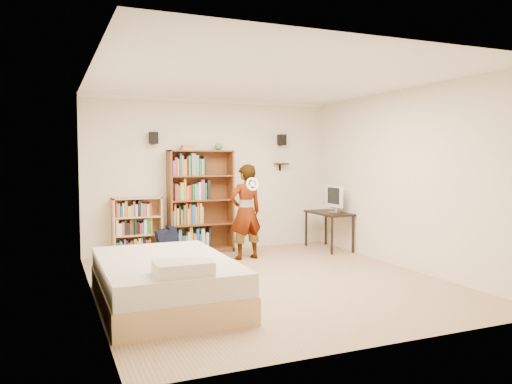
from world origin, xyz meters
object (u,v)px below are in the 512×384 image
(tall_bookshelf, at_px, (201,202))
(computer_desk, at_px, (329,231))
(low_bookshelf, at_px, (137,227))
(daybed, at_px, (165,276))
(person, at_px, (246,212))

(tall_bookshelf, relative_size, computer_desk, 1.80)
(low_bookshelf, distance_m, computer_desk, 3.40)
(daybed, distance_m, person, 2.70)
(daybed, bearing_deg, computer_desk, 32.41)
(daybed, height_order, person, person)
(tall_bookshelf, bearing_deg, person, -58.28)
(low_bookshelf, xyz_separation_m, computer_desk, (3.34, -0.62, -0.16))
(person, bearing_deg, computer_desk, -179.55)
(tall_bookshelf, xyz_separation_m, computer_desk, (2.23, -0.60, -0.56))
(daybed, bearing_deg, person, 48.19)
(computer_desk, bearing_deg, low_bookshelf, 169.52)
(low_bookshelf, bearing_deg, tall_bookshelf, -0.75)
(computer_desk, xyz_separation_m, daybed, (-3.49, -2.22, -0.01))
(tall_bookshelf, height_order, low_bookshelf, tall_bookshelf)
(computer_desk, height_order, person, person)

